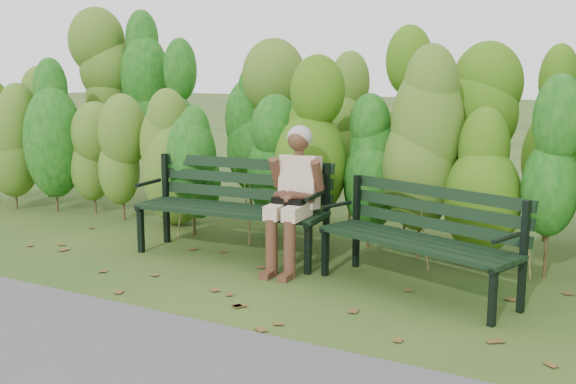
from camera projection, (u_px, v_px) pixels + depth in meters
The scene contains 6 objects.
ground at pixel (268, 286), 5.66m from camera, with size 80.00×80.00×0.00m, color #254619.
hedge_band at pixel (358, 122), 7.04m from camera, with size 11.04×1.67×2.42m.
leaf_litter at pixel (243, 286), 5.67m from camera, with size 5.70×2.29×0.01m.
bench_left at pixel (236, 199), 6.55m from camera, with size 1.93×0.77×0.94m.
bench_right at pixel (423, 231), 5.47m from camera, with size 1.80×1.06×0.86m.
seated_woman at pixel (294, 188), 6.07m from camera, with size 0.51×0.75×1.30m.
Camera 1 is at (2.77, -4.67, 1.79)m, focal length 42.00 mm.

